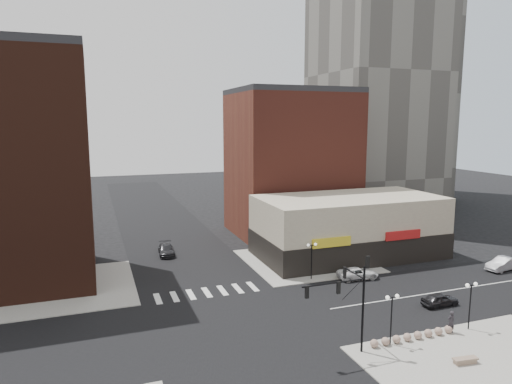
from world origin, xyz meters
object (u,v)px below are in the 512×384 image
dark_sedan_north (166,250)px  dark_sedan_east (440,300)px  traffic_signal (350,292)px  street_lamp_ne (312,252)px  street_lamp_se_a (392,307)px  street_lamp_se_b (471,294)px  white_suv (358,273)px  pedestrian (451,322)px  silver_sedan (503,264)px  stone_bench (465,360)px

dark_sedan_north → dark_sedan_east: bearing=-45.1°
traffic_signal → street_lamp_ne: 16.62m
street_lamp_se_a → street_lamp_ne: 16.03m
street_lamp_se_b → dark_sedan_north: bearing=123.7°
street_lamp_se_b → street_lamp_ne: size_ratio=1.00×
street_lamp_se_b → white_suv: (-1.85, 14.50, -2.63)m
traffic_signal → pedestrian: traffic_signal is taller
white_suv → dark_sedan_north: dark_sedan_north is taller
white_suv → dark_sedan_north: size_ratio=0.96×
dark_sedan_east → silver_sedan: size_ratio=0.79×
dark_sedan_east → silver_sedan: (14.91, 6.10, 0.14)m
street_lamp_ne → silver_sedan: 23.99m
silver_sedan → dark_sedan_north: size_ratio=0.96×
pedestrian → street_lamp_se_a: bearing=-3.0°
stone_bench → white_suv: bearing=88.7°
traffic_signal → silver_sedan: traffic_signal is taller
street_lamp_ne → street_lamp_se_a: bearing=-93.6°
pedestrian → street_lamp_se_b: bearing=177.0°
traffic_signal → silver_sedan: bearing=21.4°
dark_sedan_north → pedestrian: size_ratio=2.56×
street_lamp_ne → stone_bench: 20.70m
dark_sedan_north → pedestrian: (19.01, -31.41, 0.37)m
street_lamp_se_a → dark_sedan_east: bearing=28.4°
dark_sedan_north → street_lamp_ne: bearing=-43.4°
silver_sedan → pedestrian: size_ratio=2.46×
stone_bench → pedestrian: bearing=65.6°
street_lamp_se_b → dark_sedan_north: (-20.95, 31.41, -2.58)m
dark_sedan_east → dark_sedan_north: bearing=40.0°
street_lamp_se_a → pedestrian: (6.06, 0.00, -2.21)m
street_lamp_se_a → white_suv: size_ratio=0.88×
pedestrian → stone_bench: size_ratio=0.98×
street_lamp_se_a → white_suv: 15.97m
white_suv → pedestrian: pedestrian is taller
white_suv → dark_sedan_east: bearing=-155.9°
white_suv → silver_sedan: (18.22, -3.29, 0.12)m
white_suv → dark_sedan_east: 9.96m
street_lamp_ne → dark_sedan_north: (-13.95, 15.41, -2.58)m
street_lamp_se_a → street_lamp_ne: (1.00, 16.00, 0.00)m
dark_sedan_east → street_lamp_se_a: bearing=117.9°
street_lamp_ne → dark_sedan_north: 20.95m
street_lamp_ne → pedestrian: size_ratio=2.17×
dark_sedan_north → pedestrian: bearing=-54.4°
street_lamp_se_a → stone_bench: size_ratio=2.13×
pedestrian → white_suv: bearing=-93.3°
street_lamp_se_b → street_lamp_ne: 17.46m
traffic_signal → white_suv: (9.92, 14.33, -4.31)m
street_lamp_ne → street_lamp_se_b: bearing=-66.4°
traffic_signal → street_lamp_se_a: traffic_signal is taller
street_lamp_se_a → traffic_signal: bearing=177.4°
stone_bench → street_lamp_ne: bearing=103.7°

